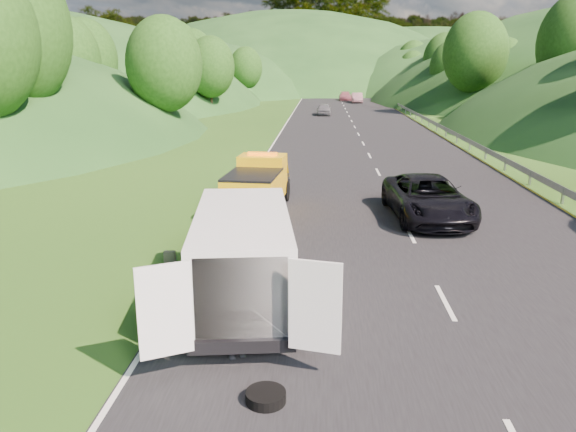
# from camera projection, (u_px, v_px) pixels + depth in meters

# --- Properties ---
(ground) EXTENTS (320.00, 320.00, 0.00)m
(ground) POSITION_uv_depth(u_px,v_px,m) (326.00, 272.00, 16.35)
(ground) COLOR #38661E
(ground) RESTS_ON ground
(road_surface) EXTENTS (14.00, 200.00, 0.02)m
(road_surface) POSITION_uv_depth(u_px,v_px,m) (355.00, 127.00, 54.73)
(road_surface) COLOR black
(road_surface) RESTS_ON ground
(guardrail) EXTENTS (0.06, 140.00, 1.52)m
(guardrail) POSITION_uv_depth(u_px,v_px,m) (411.00, 116.00, 66.35)
(guardrail) COLOR gray
(guardrail) RESTS_ON ground
(tree_line_left) EXTENTS (14.00, 140.00, 14.00)m
(tree_line_left) POSITION_uv_depth(u_px,v_px,m) (182.00, 110.00, 75.28)
(tree_line_left) COLOR #2C5B1A
(tree_line_left) RESTS_ON ground
(tree_line_right) EXTENTS (14.00, 140.00, 14.00)m
(tree_line_right) POSITION_uv_depth(u_px,v_px,m) (501.00, 112.00, 72.85)
(tree_line_right) COLOR #2C5B1A
(tree_line_right) RESTS_ON ground
(hills_backdrop) EXTENTS (201.00, 288.60, 44.00)m
(hills_backdrop) POSITION_uv_depth(u_px,v_px,m) (348.00, 89.00, 145.81)
(hills_backdrop) COLOR #2D5B23
(hills_backdrop) RESTS_ON ground
(tow_truck) EXTENTS (2.40, 5.44, 2.27)m
(tow_truck) POSITION_uv_depth(u_px,v_px,m) (258.00, 184.00, 23.14)
(tow_truck) COLOR black
(tow_truck) RESTS_ON ground
(white_van) EXTENTS (3.79, 7.18, 2.45)m
(white_van) POSITION_uv_depth(u_px,v_px,m) (243.00, 253.00, 13.74)
(white_van) COLOR black
(white_van) RESTS_ON ground
(woman) EXTENTS (0.62, 0.76, 1.82)m
(woman) POSITION_uv_depth(u_px,v_px,m) (228.00, 251.00, 18.26)
(woman) COLOR white
(woman) RESTS_ON ground
(child) EXTENTS (0.65, 0.66, 1.07)m
(child) POSITION_uv_depth(u_px,v_px,m) (238.00, 271.00, 16.47)
(child) COLOR #D2C470
(child) RESTS_ON ground
(worker) EXTENTS (1.41, 1.17, 1.89)m
(worker) POSITION_uv_depth(u_px,v_px,m) (237.00, 358.00, 11.58)
(worker) COLOR black
(worker) RESTS_ON ground
(suitcase) EXTENTS (0.33, 0.18, 0.53)m
(suitcase) POSITION_uv_depth(u_px,v_px,m) (170.00, 260.00, 16.63)
(suitcase) COLOR #50513D
(suitcase) RESTS_ON ground
(spare_tire) EXTENTS (0.73, 0.73, 0.20)m
(spare_tire) POSITION_uv_depth(u_px,v_px,m) (266.00, 403.00, 10.04)
(spare_tire) COLOR black
(spare_tire) RESTS_ON ground
(passing_suv) EXTENTS (3.17, 6.11, 1.65)m
(passing_suv) POSITION_uv_depth(u_px,v_px,m) (427.00, 219.00, 22.04)
(passing_suv) COLOR black
(passing_suv) RESTS_ON ground
(dist_car_a) EXTENTS (1.63, 4.05, 1.38)m
(dist_car_a) POSITION_uv_depth(u_px,v_px,m) (324.00, 115.00, 67.71)
(dist_car_a) COLOR #55555A
(dist_car_a) RESTS_ON ground
(dist_car_b) EXTENTS (1.63, 4.69, 1.54)m
(dist_car_b) POSITION_uv_depth(u_px,v_px,m) (357.00, 103.00, 90.25)
(dist_car_b) COLOR #7B525D
(dist_car_b) RESTS_ON ground
(dist_car_c) EXTENTS (2.01, 4.93, 1.43)m
(dist_car_c) POSITION_uv_depth(u_px,v_px,m) (345.00, 101.00, 95.90)
(dist_car_c) COLOR #9E4F5C
(dist_car_c) RESTS_ON ground
(dist_car_d) EXTENTS (1.63, 4.05, 1.38)m
(dist_car_d) POSITION_uv_depth(u_px,v_px,m) (342.00, 92.00, 126.07)
(dist_car_d) COLOR #943B6B
(dist_car_d) RESTS_ON ground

